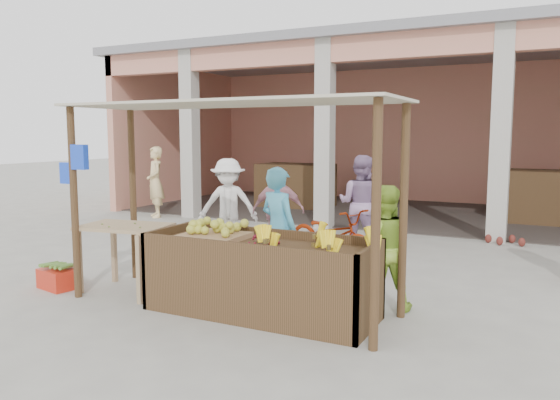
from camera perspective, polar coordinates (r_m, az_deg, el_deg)
The scene contains 19 objects.
ground at distance 6.56m, azimuth -5.95°, elevation -11.11°, with size 60.00×60.00×0.00m, color gray.
market_building at distance 14.58m, azimuth 13.51°, elevation 9.37°, with size 14.40×6.40×4.20m.
fruit_stall at distance 6.20m, azimuth -2.05°, elevation -8.28°, with size 2.60×0.95×0.80m, color #513620.
stall_awning at distance 6.30m, azimuth -5.99°, elevation 6.44°, with size 4.09×1.35×2.39m.
banana_heap at distance 5.75m, azimuth 4.09°, elevation -4.28°, with size 1.22×0.66×0.22m, color yellow, non-canonical shape.
melon_tray at distance 6.47m, azimuth -6.88°, elevation -3.24°, with size 0.72×0.62×0.19m.
berry_heap at distance 6.10m, azimuth -1.92°, elevation -4.03°, with size 0.43×0.35×0.14m, color maroon.
side_table at distance 7.24m, azimuth -15.89°, elevation -3.63°, with size 1.18×0.88×0.88m.
papaya_pile at distance 7.20m, azimuth -15.95°, elevation -1.67°, with size 0.76×0.44×0.22m, color #44852B, non-canonical shape.
red_crate at distance 7.83m, azimuth -22.13°, elevation -7.62°, with size 0.50×0.36×0.26m, color red.
plantain_bundle at distance 7.79m, azimuth -22.19°, elevation -6.43°, with size 0.38×0.26×0.08m, color #54812F, non-canonical shape.
produce_sacks at distance 10.85m, azimuth 22.54°, elevation -2.68°, with size 1.04×0.78×0.63m.
vendor_blue at distance 7.03m, azimuth -0.15°, elevation -2.64°, with size 0.64×0.47×1.72m, color #4EB4DA.
vendor_green at distance 6.41m, azimuth 10.77°, elevation -4.56°, with size 0.73×0.42×1.53m, color #9CC539.
motorcycle at distance 8.40m, azimuth 5.35°, elevation -3.75°, with size 1.83×0.63×0.95m, color #992606.
shopper_a at distance 9.52m, azimuth -5.44°, elevation -0.11°, with size 1.11×0.56×1.73m, color white.
shopper_b at distance 9.11m, azimuth -0.17°, elevation -0.85°, with size 0.93×0.50×1.59m, color #C48492.
shopper_e at distance 13.62m, azimuth -12.90°, elevation 1.99°, with size 0.67×0.51×1.80m, color #F0CD88.
shopper_f at distance 9.53m, azimuth 8.43°, elevation 0.13°, with size 0.89×0.51×1.82m, color #9776A0.
Camera 1 is at (3.36, -5.26, 2.02)m, focal length 35.00 mm.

